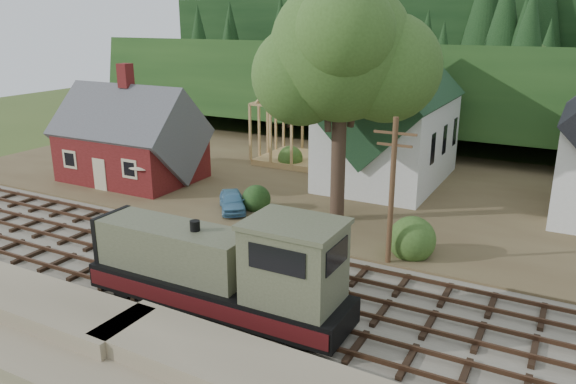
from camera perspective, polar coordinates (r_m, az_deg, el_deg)
The scene contains 16 objects.
ground at distance 28.99m, azimuth -6.71°, elevation -8.66°, with size 140.00×140.00×0.00m, color #384C1E.
embankment at distance 23.48m, azimuth -19.02°, elevation -16.35°, with size 64.00×5.00×1.60m, color #7F7259.
railroad_bed at distance 28.95m, azimuth -6.72°, elevation -8.52°, with size 64.00×11.00×0.16m, color #726B5B.
village_flat at distance 43.88m, azimuth 6.69°, elevation 0.70°, with size 64.00×26.00×0.30m, color brown.
hillside at distance 66.25m, azimuth 14.40°, elevation 5.84°, with size 70.00×28.00×8.00m, color #1E3F19.
ridge at distance 81.66m, azimuth 17.19°, elevation 7.72°, with size 80.00×20.00×12.00m, color black.
depot at distance 45.79m, azimuth -15.64°, elevation 4.84°, with size 10.80×7.41×9.00m.
church at distance 43.62m, azimuth 10.20°, elevation 7.24°, with size 8.40×15.17×13.00m.
timber_frame at distance 49.03m, azimuth 1.99°, elevation 6.34°, with size 8.20×6.20×6.99m.
lattice_tower at distance 53.64m, azimuth 4.99°, elevation 14.52°, with size 3.20×3.20×12.12m.
big_tree at distance 33.98m, azimuth 5.73°, elevation 13.17°, with size 10.90×8.40×14.70m.
telegraph_pole_near at distance 28.92m, azimuth 10.51°, elevation 0.15°, with size 2.20×0.28×8.00m.
locomotive at distance 24.66m, azimuth -6.45°, elevation -7.99°, with size 12.17×3.04×4.86m.
car_blue at distance 37.45m, azimuth -5.69°, elevation -0.91°, with size 1.56×3.89×1.32m, color #5693BA.
car_green at distance 53.21m, azimuth -20.02°, elevation 3.61°, with size 1.36×3.91×1.29m, color #8FAF79.
patio_set at distance 41.57m, azimuth -14.32°, elevation 2.74°, with size 2.36×2.36×2.62m.
Camera 1 is at (15.11, -21.24, 12.69)m, focal length 35.00 mm.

